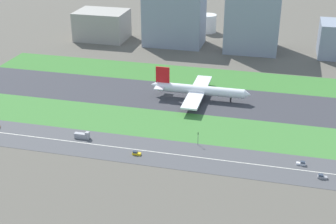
# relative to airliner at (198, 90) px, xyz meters

# --- Properties ---
(ground_plane) EXTENTS (800.00, 800.00, 0.00)m
(ground_plane) POSITION_rel_airliner_xyz_m (-18.95, -0.00, -6.23)
(ground_plane) COLOR #5B564C
(runway) EXTENTS (280.00, 46.00, 0.10)m
(runway) POSITION_rel_airliner_xyz_m (-18.95, -0.00, -6.18)
(runway) COLOR #38383D
(runway) RESTS_ON ground_plane
(grass_median_north) EXTENTS (280.00, 36.00, 0.10)m
(grass_median_north) POSITION_rel_airliner_xyz_m (-18.95, 41.00, -6.18)
(grass_median_north) COLOR #3D7A33
(grass_median_north) RESTS_ON ground_plane
(grass_median_south) EXTENTS (280.00, 36.00, 0.10)m
(grass_median_south) POSITION_rel_airliner_xyz_m (-18.95, -41.00, -6.18)
(grass_median_south) COLOR #427F38
(grass_median_south) RESTS_ON ground_plane
(highway) EXTENTS (280.00, 28.00, 0.10)m
(highway) POSITION_rel_airliner_xyz_m (-18.95, -73.00, -6.18)
(highway) COLOR #4C4C4F
(highway) RESTS_ON ground_plane
(highway_centerline) EXTENTS (266.00, 0.50, 0.01)m
(highway_centerline) POSITION_rel_airliner_xyz_m (-18.95, -73.00, -6.13)
(highway_centerline) COLOR silver
(highway_centerline) RESTS_ON highway
(airliner) EXTENTS (65.00, 56.00, 19.70)m
(airliner) POSITION_rel_airliner_xyz_m (0.00, 0.00, 0.00)
(airliner) COLOR white
(airliner) RESTS_ON runway
(car_2) EXTENTS (4.40, 1.80, 2.00)m
(car_2) POSITION_rel_airliner_xyz_m (73.91, -78.00, -5.31)
(car_2) COLOR #99999E
(car_2) RESTS_ON highway
(car_1) EXTENTS (4.40, 1.80, 2.00)m
(car_1) POSITION_rel_airliner_xyz_m (64.62, -68.00, -5.31)
(car_1) COLOR silver
(car_1) RESTS_ON highway
(truck_0) EXTENTS (8.40, 2.50, 4.00)m
(truck_0) POSITION_rel_airliner_xyz_m (-50.75, -68.00, -4.56)
(truck_0) COLOR #99999E
(truck_0) RESTS_ON highway
(car_3) EXTENTS (4.40, 1.80, 2.00)m
(car_3) POSITION_rel_airliner_xyz_m (-17.08, -78.00, -5.31)
(car_3) COLOR yellow
(car_3) RESTS_ON highway
(traffic_light) EXTENTS (0.36, 0.50, 7.20)m
(traffic_light) POSITION_rel_airliner_xyz_m (11.44, -60.01, -1.94)
(traffic_light) COLOR #4C4C51
(traffic_light) RESTS_ON highway
(terminal_building) EXTENTS (44.30, 33.43, 25.29)m
(terminal_building) POSITION_rel_airliner_xyz_m (-108.95, 114.00, 6.41)
(terminal_building) COLOR #9E998E
(terminal_building) RESTS_ON ground_plane
(hangar_building) EXTENTS (49.86, 32.57, 45.21)m
(hangar_building) POSITION_rel_airliner_xyz_m (-42.43, 114.00, 16.37)
(hangar_building) COLOR gray
(hangar_building) RESTS_ON ground_plane
(office_tower) EXTENTS (43.22, 38.13, 54.05)m
(office_tower) POSITION_rel_airliner_xyz_m (24.10, 114.00, 20.80)
(office_tower) COLOR gray
(office_tower) RESTS_ON ground_plane
(fuel_tank_west) EXTENTS (16.23, 16.23, 16.62)m
(fuel_tank_west) POSITION_rel_airliner_xyz_m (-20.72, 159.00, 2.08)
(fuel_tank_west) COLOR silver
(fuel_tank_west) RESTS_ON ground_plane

